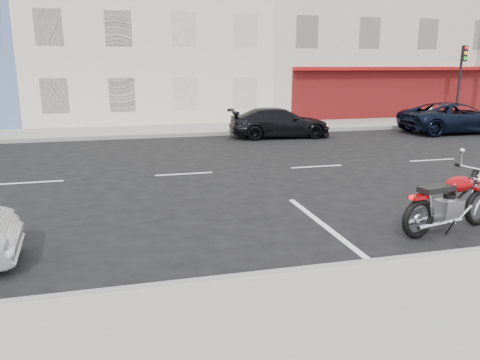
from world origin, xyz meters
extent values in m
plane|color=black|center=(0.00, 0.00, 0.00)|extent=(120.00, 120.00, 0.00)
cube|color=gray|center=(-5.00, 8.70, 0.07)|extent=(80.00, 3.40, 0.15)
cube|color=gray|center=(-5.00, -7.00, 0.08)|extent=(80.00, 0.12, 0.16)
cube|color=gray|center=(-5.00, 7.00, 0.08)|extent=(80.00, 0.12, 0.16)
cube|color=beige|center=(-2.00, 16.30, 5.75)|extent=(12.00, 12.00, 11.50)
cube|color=#BDB7A3|center=(11.00, 16.30, 6.25)|extent=(14.00, 12.00, 12.50)
cylinder|color=black|center=(13.50, 8.40, 1.75)|extent=(0.12, 0.12, 3.20)
cube|color=black|center=(13.50, 8.25, 3.55)|extent=(0.26, 0.18, 0.80)
cylinder|color=beige|center=(12.00, 8.50, 0.45)|extent=(0.20, 0.20, 0.60)
sphere|color=beige|center=(12.00, 8.50, 0.77)|extent=(0.20, 0.20, 0.20)
torus|color=black|center=(2.09, -5.84, 0.35)|extent=(0.73, 0.27, 0.72)
cube|color=#8A0508|center=(2.05, -5.85, 0.75)|extent=(0.35, 0.24, 0.06)
cube|color=gray|center=(2.81, -5.68, 0.41)|extent=(0.51, 0.41, 0.37)
cube|color=black|center=(2.46, -5.76, 0.84)|extent=(0.71, 0.42, 0.10)
cylinder|color=silver|center=(2.49, -5.90, 0.24)|extent=(1.02, 0.30, 0.09)
cylinder|color=silver|center=(2.43, -5.61, 0.24)|extent=(1.02, 0.30, 0.09)
imported|color=black|center=(10.91, 5.21, 0.68)|extent=(4.93, 2.37, 1.36)
imported|color=black|center=(2.84, 5.89, 0.62)|extent=(4.38, 2.04, 1.24)
camera|label=1|loc=(-3.63, -12.76, 2.97)|focal=35.00mm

